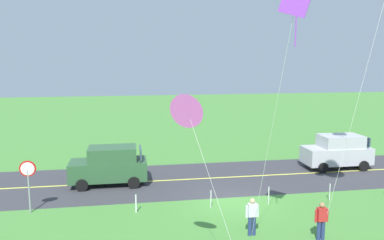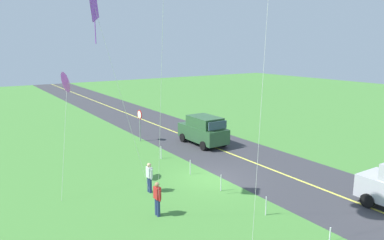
{
  "view_description": "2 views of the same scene",
  "coord_description": "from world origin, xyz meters",
  "views": [
    {
      "loc": [
        5.24,
        18.6,
        7.27
      ],
      "look_at": [
        2.49,
        2.03,
        4.63
      ],
      "focal_mm": 36.39,
      "sensor_mm": 36.0,
      "label": 1
    },
    {
      "loc": [
        -15.76,
        11.79,
        7.56
      ],
      "look_at": [
        1.35,
        0.56,
        3.31
      ],
      "focal_mm": 33.51,
      "sensor_mm": 36.0,
      "label": 2
    }
  ],
  "objects": [
    {
      "name": "kite_blue_mid",
      "position": [
        -0.14,
        6.51,
        9.07
      ],
      "size": [
        1.0,
        2.99,
        9.95
      ],
      "color": "silver",
      "rests_on": "ground"
    },
    {
      "name": "fence_post_2",
      "position": [
        -1.67,
        0.7,
        0.45
      ],
      "size": [
        0.05,
        0.05,
        0.9
      ],
      "primitive_type": "cylinder",
      "color": "silver",
      "rests_on": "ground"
    },
    {
      "name": "asphalt_road",
      "position": [
        0.0,
        -4.0,
        0.0
      ],
      "size": [
        120.0,
        7.0,
        0.0
      ],
      "primitive_type": "cube",
      "color": "#38383D",
      "rests_on": "ground"
    },
    {
      "name": "person_adult_near",
      "position": [
        -2.33,
        4.84,
        0.86
      ],
      "size": [
        0.58,
        0.22,
        1.6
      ],
      "rotation": [
        0.0,
        0.0,
        2.36
      ],
      "color": "navy",
      "rests_on": "ground"
    },
    {
      "name": "fence_post_1",
      "position": [
        -4.99,
        0.7,
        0.45
      ],
      "size": [
        0.05,
        0.05,
        0.9
      ],
      "primitive_type": "cylinder",
      "color": "silver",
      "rests_on": "ground"
    },
    {
      "name": "fence_post_4",
      "position": [
        4.99,
        0.7,
        0.45
      ],
      "size": [
        0.05,
        0.05,
        0.9
      ],
      "primitive_type": "cylinder",
      "color": "silver",
      "rests_on": "ground"
    },
    {
      "name": "road_centre_stripe",
      "position": [
        0.0,
        -4.0,
        0.01
      ],
      "size": [
        120.0,
        0.16,
        0.0
      ],
      "primitive_type": "cube",
      "color": "#E5E04C",
      "rests_on": "asphalt_road"
    },
    {
      "name": "stop_sign",
      "position": [
        9.97,
        -0.1,
        1.8
      ],
      "size": [
        0.76,
        0.08,
        2.56
      ],
      "color": "gray",
      "rests_on": "ground"
    },
    {
      "name": "ground_plane",
      "position": [
        0.0,
        0.0,
        -0.05
      ],
      "size": [
        120.0,
        120.0,
        0.1
      ],
      "primitive_type": "cube",
      "color": "#478438"
    },
    {
      "name": "kite_green_far",
      "position": [
        3.46,
        6.99,
        5.71
      ],
      "size": [
        2.37,
        1.6,
        6.27
      ],
      "color": "silver",
      "rests_on": "ground"
    },
    {
      "name": "person_adult_companion",
      "position": [
        0.28,
        3.93,
        0.86
      ],
      "size": [
        0.58,
        0.22,
        1.6
      ],
      "rotation": [
        0.0,
        0.0,
        2.35
      ],
      "color": "navy",
      "rests_on": "ground"
    },
    {
      "name": "fence_post_3",
      "position": [
        1.32,
        0.7,
        0.45
      ],
      "size": [
        0.05,
        0.05,
        0.9
      ],
      "primitive_type": "cylinder",
      "color": "silver",
      "rests_on": "ground"
    },
    {
      "name": "fence_post_0",
      "position": [
        -8.33,
        0.7,
        0.45
      ],
      "size": [
        0.05,
        0.05,
        0.9
      ],
      "primitive_type": "cylinder",
      "color": "silver",
      "rests_on": "ground"
    },
    {
      "name": "fence_post_5",
      "position": [
        4.97,
        0.7,
        0.45
      ],
      "size": [
        0.05,
        0.05,
        0.9
      ],
      "primitive_type": "cylinder",
      "color": "silver",
      "rests_on": "ground"
    },
    {
      "name": "car_suv_foreground",
      "position": [
        6.38,
        -3.81,
        1.15
      ],
      "size": [
        4.4,
        2.12,
        2.24
      ],
      "color": "#2D5633",
      "rests_on": "ground"
    }
  ]
}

